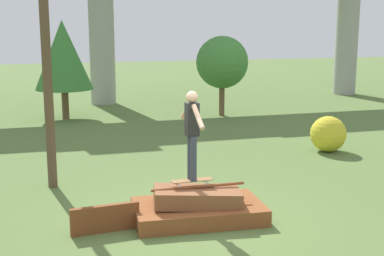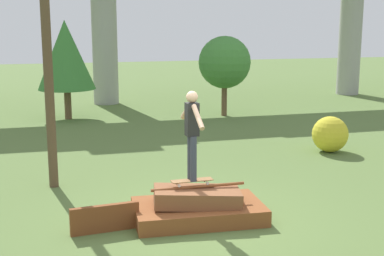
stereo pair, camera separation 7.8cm
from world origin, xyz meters
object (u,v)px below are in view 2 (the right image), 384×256
object	(u,v)px
skateboard	(192,181)
bush_yellow_flowering	(330,134)
skater	(192,129)
tree_behind_right	(225,63)
tree_behind_left	(66,55)

from	to	relation	value
skateboard	bush_yellow_flowering	xyz separation A→B (m)	(5.08, 3.98, -0.23)
skater	bush_yellow_flowering	world-z (taller)	skater
tree_behind_right	bush_yellow_flowering	size ratio (longest dim) A/B	3.06
tree_behind_left	skater	bearing A→B (deg)	-81.30
tree_behind_left	bush_yellow_flowering	world-z (taller)	tree_behind_left
skater	tree_behind_left	bearing A→B (deg)	98.70
tree_behind_left	bush_yellow_flowering	xyz separation A→B (m)	(6.80, -7.26, -1.88)
skater	tree_behind_left	xyz separation A→B (m)	(-1.72, 11.23, 0.69)
bush_yellow_flowering	tree_behind_right	bearing A→B (deg)	98.28
tree_behind_left	bush_yellow_flowering	size ratio (longest dim) A/B	3.65
skater	bush_yellow_flowering	xyz separation A→B (m)	(5.08, 3.98, -1.19)
tree_behind_left	bush_yellow_flowering	bearing A→B (deg)	-46.84
skateboard	bush_yellow_flowering	world-z (taller)	bush_yellow_flowering
skater	skateboard	bearing A→B (deg)	-45.00
tree_behind_right	tree_behind_left	bearing A→B (deg)	171.79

